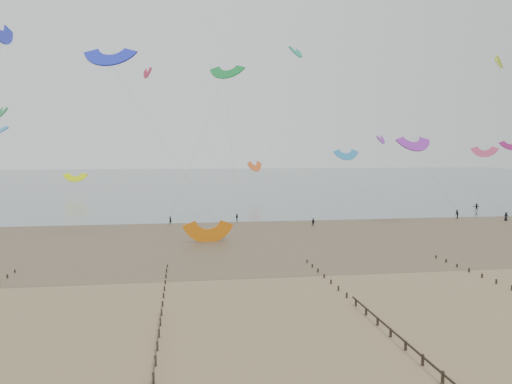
# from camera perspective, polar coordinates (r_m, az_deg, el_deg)

# --- Properties ---
(ground) EXTENTS (500.00, 500.00, 0.00)m
(ground) POSITION_cam_1_polar(r_m,az_deg,el_deg) (53.83, 4.88, -11.00)
(ground) COLOR brown
(ground) RESTS_ON ground
(sea_and_shore) EXTENTS (500.00, 665.00, 0.03)m
(sea_and_shore) POSITION_cam_1_polar(r_m,az_deg,el_deg) (86.40, -3.09, -4.97)
(sea_and_shore) COLOR #475654
(sea_and_shore) RESTS_ON ground
(groynes) EXTENTS (72.16, 50.16, 1.00)m
(groynes) POSITION_cam_1_polar(r_m,az_deg,el_deg) (37.96, 18.14, -17.36)
(groynes) COLOR black
(groynes) RESTS_ON ground
(kitesurfer_lead) EXTENTS (0.71, 0.67, 1.63)m
(kitesurfer_lead) POSITION_cam_1_polar(r_m,az_deg,el_deg) (100.53, -9.76, -3.19)
(kitesurfer_lead) COLOR black
(kitesurfer_lead) RESTS_ON ground
(kitesurfers) EXTENTS (114.86, 30.12, 1.88)m
(kitesurfers) POSITION_cam_1_polar(r_m,az_deg,el_deg) (104.70, 12.26, -2.87)
(kitesurfers) COLOR black
(kitesurfers) RESTS_ON ground
(grounded_kite) EXTENTS (7.10, 5.73, 3.70)m
(grounded_kite) POSITION_cam_1_polar(r_m,az_deg,el_deg) (80.71, -5.48, -5.68)
(grounded_kite) COLOR orange
(grounded_kite) RESTS_ON ground
(kites_airborne) EXTENTS (247.48, 109.60, 42.52)m
(kites_airborne) POSITION_cam_1_polar(r_m,az_deg,el_deg) (136.50, -7.82, 7.76)
(kites_airborne) COLOR orange
(kites_airborne) RESTS_ON ground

